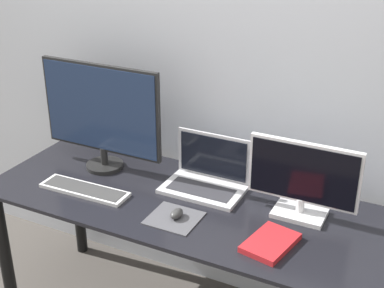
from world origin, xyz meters
The scene contains 9 objects.
wall_back centered at (0.00, 0.78, 1.25)m, with size 7.00×0.05×2.50m.
desk centered at (0.00, 0.36, 0.61)m, with size 1.87×0.71×0.73m.
monitor_left centered at (-0.52, 0.47, 1.02)m, with size 0.65×0.19×0.54m.
monitor_right centered at (0.49, 0.47, 0.91)m, with size 0.47×0.15×0.34m.
laptop centered at (0.03, 0.52, 0.79)m, with size 0.37×0.24×0.24m.
keyboard centered at (-0.46, 0.22, 0.74)m, with size 0.44×0.13×0.02m.
mousepad centered at (0.02, 0.20, 0.74)m, with size 0.21×0.20×0.00m.
mouse centered at (0.03, 0.21, 0.76)m, with size 0.05×0.08×0.04m.
book centered at (0.45, 0.20, 0.75)m, with size 0.20×0.26×0.02m.
Camera 1 is at (0.95, -1.48, 1.96)m, focal length 50.00 mm.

